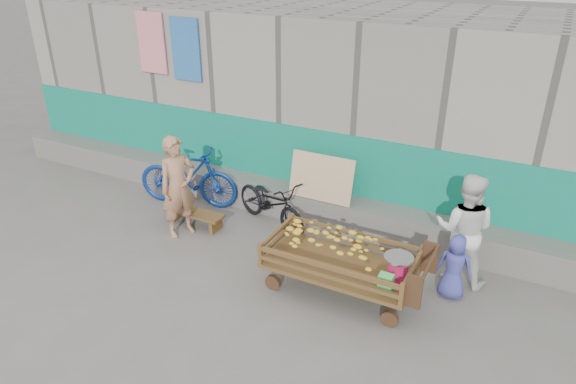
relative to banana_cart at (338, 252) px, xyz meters
The scene contains 9 objects.
ground 1.52m from the banana_cart, 146.57° to the right, with size 80.00×80.00×0.00m, color #5F5D56.
building_wall 3.59m from the banana_cart, 109.70° to the left, with size 12.00×3.50×3.00m.
banana_cart is the anchor object (origin of this frame).
bench 2.67m from the banana_cart, 168.23° to the left, with size 0.97×0.29×0.24m.
vendor_man 2.63m from the banana_cart, behind, with size 0.56×0.37×1.54m, color #AD7855.
woman 1.61m from the banana_cart, 35.91° to the left, with size 0.73×0.57×1.50m, color white.
child 1.42m from the banana_cart, 23.50° to the left, with size 0.42×0.27×0.86m, color #4044A0.
bicycle_dark 1.88m from the banana_cart, 144.86° to the left, with size 0.53×1.51×0.79m, color black.
bicycle_blue 3.27m from the banana_cart, 160.81° to the left, with size 0.48×1.70×1.02m, color navy.
Camera 1 is at (3.05, -4.19, 3.96)m, focal length 32.00 mm.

